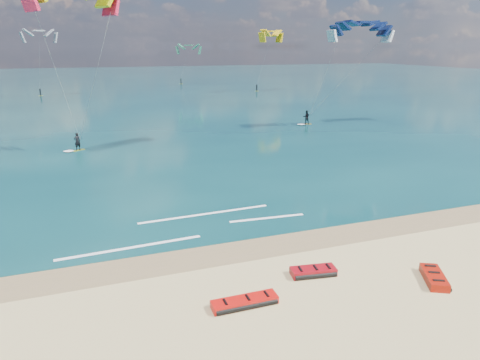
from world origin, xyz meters
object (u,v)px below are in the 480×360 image
packed_kite_mid (313,275)px  packed_kite_right (434,281)px  packed_kite_left (245,305)px  kitesurfer_main (74,63)px  kitesurfer_far (334,67)px

packed_kite_mid → packed_kite_right: packed_kite_right is taller
packed_kite_left → kitesurfer_main: 28.73m
packed_kite_mid → kitesurfer_main: (-9.45, 25.71, 8.25)m
packed_kite_left → packed_kite_right: (8.27, -1.00, 0.00)m
packed_kite_mid → kitesurfer_far: bearing=66.6°
packed_kite_right → kitesurfer_far: size_ratio=0.15×
packed_kite_mid → kitesurfer_main: bearing=118.8°
kitesurfer_main → kitesurfer_far: bearing=-21.9°
packed_kite_mid → kitesurfer_main: 28.61m
packed_kite_left → kitesurfer_main: bearing=102.3°
packed_kite_mid → kitesurfer_far: (19.73, 31.60, 7.18)m
packed_kite_right → kitesurfer_main: (-14.08, 27.90, 8.25)m
packed_kite_mid → packed_kite_left: bearing=-153.3°
packed_kite_right → kitesurfer_far: bearing=3.2°
packed_kite_left → packed_kite_mid: bearing=18.2°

